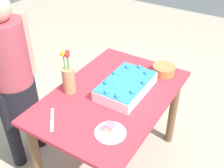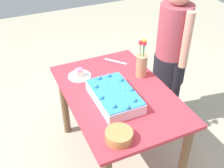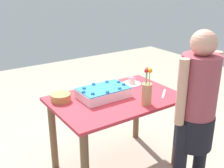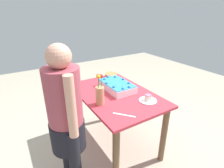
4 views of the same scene
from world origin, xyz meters
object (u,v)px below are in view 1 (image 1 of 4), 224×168
Objects in this scene: sheet_cake at (126,86)px; flower_vase at (68,78)px; serving_plate_with_slice at (110,131)px; fruit_bowl at (164,70)px; cake_knife at (52,120)px; person_standing at (13,76)px.

sheet_cake is 0.43m from flower_vase.
flower_vase is at bearing 66.66° from serving_plate_with_slice.
serving_plate_with_slice is at bearing 179.28° from fruit_bowl.
fruit_bowl reaches higher than cake_knife.
serving_plate_with_slice is 0.54m from flower_vase.
person_standing reaches higher than cake_knife.
flower_vase is at bearing 140.22° from fruit_bowl.
cake_knife is at bearing 156.19° from fruit_bowl.
sheet_cake is 2.58× the size of fruit_bowl.
fruit_bowl is (0.91, -0.40, 0.03)m from cake_knife.
person_standing is at bearing 129.63° from fruit_bowl.
cake_knife is 1.00m from fruit_bowl.
sheet_cake is at bearing 113.81° from cake_knife.
fruit_bowl is at bearing 115.88° from cake_knife.
person_standing reaches higher than sheet_cake.
flower_vase reaches higher than fruit_bowl.
flower_vase is (0.31, 0.10, 0.12)m from cake_knife.
cake_knife is (-0.54, 0.26, -0.05)m from sheet_cake.
sheet_cake is at bearing 16.94° from serving_plate_with_slice.
cake_knife is at bearing -162.43° from flower_vase.
sheet_cake is 2.35× the size of serving_plate_with_slice.
fruit_bowl is at bearing -20.76° from sheet_cake.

